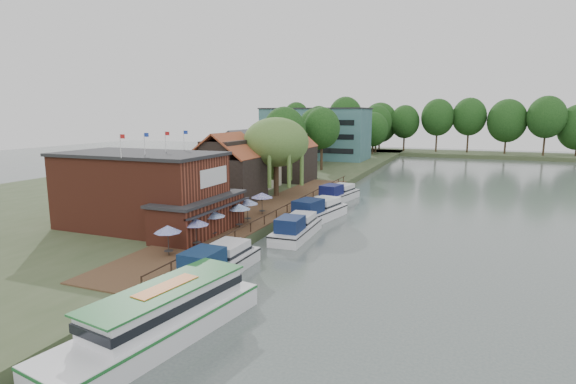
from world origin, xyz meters
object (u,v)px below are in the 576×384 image
at_px(cruiser_3, 338,192).
at_px(swan, 177,295).
at_px(cottage_c, 290,155).
at_px(cruiser_2, 317,208).
at_px(cottage_a, 227,167).
at_px(pub, 158,191).
at_px(umbrella_3, 239,216).
at_px(cruiser_0, 217,259).
at_px(umbrella_4, 248,210).
at_px(umbrella_0, 168,240).
at_px(cottage_b, 243,159).
at_px(umbrella_1, 196,233).
at_px(willow, 276,157).
at_px(hotel_block, 316,133).
at_px(tour_boat, 158,315).
at_px(umbrella_5, 262,203).
at_px(umbrella_2, 213,224).
at_px(cruiser_1, 296,225).

bearing_deg(cruiser_3, swan, -81.12).
xyz_separation_m(cottage_c, cruiser_2, (11.48, -20.79, -3.93)).
bearing_deg(cottage_a, pub, -86.19).
relative_size(umbrella_3, swan, 5.40).
bearing_deg(cottage_c, cruiser_0, -75.93).
bearing_deg(umbrella_4, umbrella_0, -93.38).
xyz_separation_m(cottage_b, umbrella_1, (10.68, -28.89, -2.96)).
bearing_deg(cottage_a, willow, 48.01).
relative_size(hotel_block, umbrella_3, 10.69).
height_order(cottage_b, umbrella_3, cottage_b).
bearing_deg(cruiser_0, cottage_b, 115.25).
bearing_deg(tour_boat, cruiser_2, 101.00).
bearing_deg(hotel_block, tour_boat, -76.85).
bearing_deg(cruiser_3, tour_boat, -77.69).
distance_m(cottage_b, swan, 39.09).
distance_m(umbrella_3, cruiser_3, 22.50).
relative_size(cottage_a, umbrella_5, 3.55).
xyz_separation_m(umbrella_2, swan, (3.62, -10.41, -2.07)).
relative_size(pub, cottage_c, 2.35).
bearing_deg(swan, cruiser_2, 86.43).
bearing_deg(willow, cottage_b, 146.31).
xyz_separation_m(hotel_block, tour_boat, (20.34, -87.10, -5.71)).
distance_m(cottage_b, umbrella_5, 19.32).
relative_size(cottage_c, umbrella_3, 3.58).
xyz_separation_m(umbrella_0, umbrella_3, (1.10, 9.44, 0.00)).
bearing_deg(hotel_block, umbrella_0, -79.77).
relative_size(cruiser_1, swan, 22.32).
bearing_deg(umbrella_0, hotel_block, 100.23).
distance_m(pub, cruiser_1, 13.55).
relative_size(pub, umbrella_5, 8.25).
height_order(umbrella_3, cruiser_0, umbrella_3).
bearing_deg(swan, umbrella_3, 101.59).
bearing_deg(cottage_b, pub, -80.91).
distance_m(umbrella_1, umbrella_3, 6.69).
xyz_separation_m(cottage_a, cruiser_0, (11.13, -21.39, -4.03)).
bearing_deg(pub, umbrella_2, -6.75).
xyz_separation_m(umbrella_5, swan, (3.42, -20.24, -2.07)).
bearing_deg(umbrella_4, umbrella_1, -90.23).
height_order(pub, umbrella_1, pub).
height_order(umbrella_1, umbrella_5, same).
height_order(hotel_block, cruiser_1, hotel_block).
distance_m(cruiser_0, cruiser_1, 12.06).
relative_size(cruiser_1, tour_boat, 0.75).
relative_size(cruiser_2, swan, 24.36).
distance_m(pub, umbrella_4, 8.89).
bearing_deg(umbrella_0, cottage_c, 98.41).
relative_size(pub, cottage_b, 2.08).
xyz_separation_m(umbrella_3, cruiser_0, (3.02, -9.17, -1.07)).
distance_m(cottage_c, umbrella_5, 25.93).
height_order(hotel_block, umbrella_2, hotel_block).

